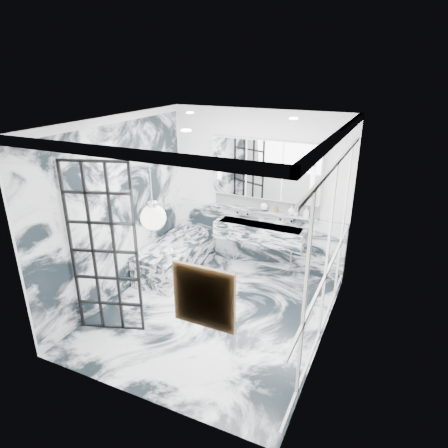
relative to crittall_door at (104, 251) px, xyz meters
The scene contains 25 objects.
floor 1.88m from the crittall_door, 38.95° to the left, with size 3.60×3.60×0.00m, color silver.
ceiling 2.16m from the crittall_door, 38.95° to the left, with size 3.60×3.60×0.00m, color white.
wall_back 2.94m from the crittall_door, 67.47° to the left, with size 3.60×3.60×0.00m, color white.
wall_front 1.45m from the crittall_door, 38.44° to the right, with size 3.60×3.60×0.00m, color white.
wall_left 1.05m from the crittall_door, 117.69° to the left, with size 3.60×3.60×0.00m, color white.
wall_right 2.88m from the crittall_door, 18.44° to the left, with size 3.60×3.60×0.00m, color white.
marble_clad_back 2.99m from the crittall_door, 67.28° to the left, with size 3.18×0.05×1.05m, color silver.
marble_clad_left 1.03m from the crittall_door, 116.94° to the left, with size 0.02×3.56×2.68m, color silver.
panel_molding 2.85m from the crittall_door, 18.57° to the left, with size 0.03×3.40×2.30m, color white.
soap_bottle_a 3.20m from the crittall_door, 54.81° to the left, with size 0.09×0.09×0.22m, color #8C5919.
soap_bottle_b 3.31m from the crittall_door, 52.30° to the left, with size 0.08×0.09×0.19m, color #4C4C51.
soap_bottle_c 3.16m from the crittall_door, 55.98° to the left, with size 0.13×0.13×0.17m, color silver.
face_pot 2.91m from the crittall_door, 63.95° to the left, with size 0.14×0.14×0.14m, color white.
amber_bottle 3.01m from the crittall_door, 60.36° to the left, with size 0.04×0.04×0.10m, color #8C5919.
flower_vase 1.29m from the crittall_door, 76.60° to the left, with size 0.08×0.08×0.12m, color silver.
crittall_door is the anchor object (origin of this frame).
artwork 2.13m from the crittall_door, 23.83° to the right, with size 0.52×0.05×0.52m, color #B35B12.
pendant_light 1.44m from the crittall_door, 20.44° to the right, with size 0.27×0.27×0.27m, color white.
trough_sink 2.81m from the crittall_door, 62.66° to the left, with size 1.60×0.45×0.30m, color silver.
ledge 2.92m from the crittall_door, 64.15° to the left, with size 1.90×0.14×0.04m, color silver.
subway_tile 2.98m from the crittall_door, 64.67° to the left, with size 1.90×0.03×0.23m, color white.
mirror_cabinet 2.99m from the crittall_door, 64.19° to the left, with size 1.90×0.16×1.00m, color white.
sconce_left 2.64m from the crittall_door, 79.87° to the left, with size 0.07×0.07×0.40m, color white.
sconce_right 3.34m from the crittall_door, 50.48° to the left, with size 0.07×0.07×0.40m, color white.
bathtub 2.03m from the crittall_door, 91.64° to the left, with size 0.75×1.65×0.55m, color silver.
Camera 1 is at (2.28, -4.49, 3.48)m, focal length 32.00 mm.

